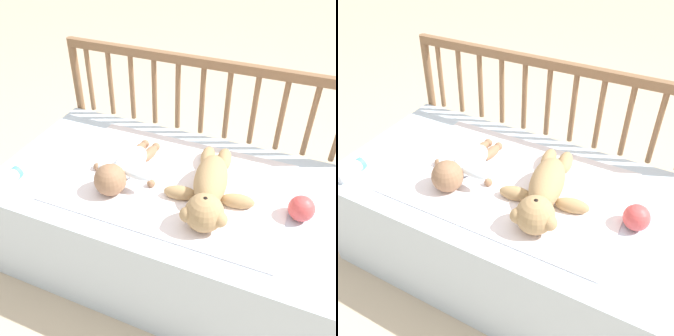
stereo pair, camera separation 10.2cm
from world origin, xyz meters
TOP-DOWN VIEW (x-y plane):
  - ground_plane at (0.00, 0.00)m, footprint 12.00×12.00m
  - crib_mattress at (0.00, 0.00)m, footprint 1.27×0.69m
  - crib_rail at (0.00, 0.37)m, footprint 1.27×0.04m
  - blanket at (0.02, 0.00)m, footprint 0.82×0.54m
  - teddy_bear at (0.17, -0.04)m, footprint 0.31×0.47m
  - baby at (-0.16, -0.04)m, footprint 0.27×0.37m
  - baby_bottle at (-0.52, -0.23)m, footprint 0.05×0.14m
  - toy_ball at (0.47, -0.01)m, footprint 0.09×0.09m

SIDE VIEW (x-z plane):
  - ground_plane at x=0.00m, z-range 0.00..0.00m
  - crib_mattress at x=0.00m, z-range 0.00..0.43m
  - blanket at x=0.02m, z-range 0.43..0.44m
  - baby_bottle at x=-0.52m, z-range 0.43..0.48m
  - toy_ball at x=0.47m, z-range 0.43..0.52m
  - baby at x=-0.16m, z-range 0.42..0.53m
  - teddy_bear at x=0.17m, z-range 0.42..0.55m
  - crib_rail at x=0.00m, z-range 0.17..0.93m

